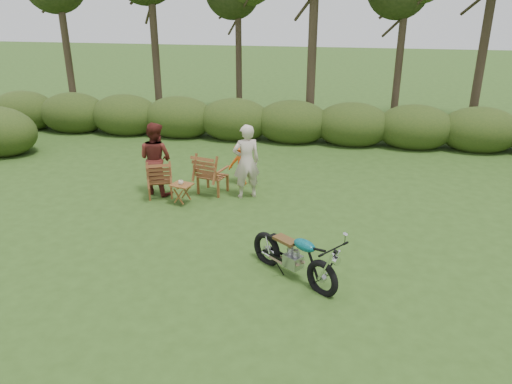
% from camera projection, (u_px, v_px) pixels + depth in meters
% --- Properties ---
extents(ground, '(80.00, 80.00, 0.00)m').
position_uv_depth(ground, '(239.00, 279.00, 8.90)').
color(ground, '#2B4617').
rests_on(ground, ground).
extents(tree_line, '(22.52, 11.62, 8.14)m').
position_uv_depth(tree_line, '(313.00, 23.00, 16.28)').
color(tree_line, '#362C1D').
rests_on(tree_line, ground).
extents(motorcycle, '(1.97, 1.78, 1.10)m').
position_uv_depth(motorcycle, '(293.00, 276.00, 8.98)').
color(motorcycle, '#0B8C96').
rests_on(motorcycle, ground).
extents(lawn_chair_right, '(0.90, 0.90, 1.07)m').
position_uv_depth(lawn_chair_right, '(213.00, 192.00, 12.72)').
color(lawn_chair_right, '#5A2F16').
rests_on(lawn_chair_right, ground).
extents(lawn_chair_left, '(0.87, 0.87, 0.98)m').
position_uv_depth(lawn_chair_left, '(161.00, 196.00, 12.48)').
color(lawn_chair_left, brown).
rests_on(lawn_chair_left, ground).
extents(side_table, '(0.59, 0.54, 0.51)m').
position_uv_depth(side_table, '(182.00, 194.00, 11.93)').
color(side_table, '#602F18').
rests_on(side_table, ground).
extents(cup, '(0.13, 0.13, 0.10)m').
position_uv_depth(cup, '(181.00, 182.00, 11.81)').
color(cup, beige).
rests_on(cup, side_table).
extents(adult_a, '(0.80, 0.69, 1.85)m').
position_uv_depth(adult_a, '(247.00, 197.00, 12.45)').
color(adult_a, beige).
rests_on(adult_a, ground).
extents(adult_b, '(1.07, 0.95, 1.83)m').
position_uv_depth(adult_b, '(158.00, 193.00, 12.70)').
color(adult_b, '#581E19').
rests_on(adult_b, ground).
extents(child, '(0.77, 0.47, 1.15)m').
position_uv_depth(child, '(243.00, 184.00, 13.29)').
color(child, orange).
rests_on(child, ground).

